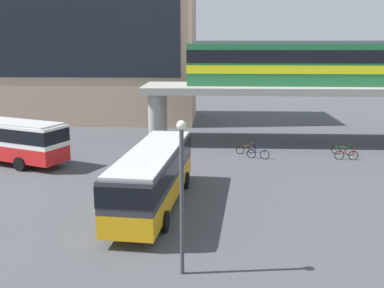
{
  "coord_description": "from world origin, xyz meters",
  "views": [
    {
      "loc": [
        3.6,
        -23.3,
        8.73
      ],
      "look_at": [
        2.2,
        5.51,
        2.2
      ],
      "focal_mm": 41.55,
      "sensor_mm": 36.0,
      "label": 1
    }
  ],
  "objects_px": {
    "bicycle_brown": "(246,149)",
    "bus_secondary": "(0,136)",
    "station_building": "(91,34)",
    "bicycle_blue": "(258,154)",
    "bicycle_red": "(346,155)",
    "train": "(335,63)",
    "bus_main": "(153,172)",
    "bicycle_green": "(343,150)"
  },
  "relations": [
    {
      "from": "station_building",
      "to": "train",
      "type": "xyz_separation_m",
      "value": [
        24.5,
        -11.52,
        -2.72
      ]
    },
    {
      "from": "train",
      "to": "bus_main",
      "type": "xyz_separation_m",
      "value": [
        -13.72,
        -16.97,
        -5.12
      ]
    },
    {
      "from": "bus_main",
      "to": "bus_secondary",
      "type": "distance_m",
      "value": 15.49
    },
    {
      "from": "bicycle_red",
      "to": "bus_secondary",
      "type": "bearing_deg",
      "value": -175.78
    },
    {
      "from": "bus_secondary",
      "to": "bicycle_red",
      "type": "relative_size",
      "value": 6.24
    },
    {
      "from": "train",
      "to": "bicycle_brown",
      "type": "height_order",
      "value": "train"
    },
    {
      "from": "station_building",
      "to": "bicycle_blue",
      "type": "relative_size",
      "value": 13.65
    },
    {
      "from": "bicycle_green",
      "to": "station_building",
      "type": "bearing_deg",
      "value": 146.66
    },
    {
      "from": "train",
      "to": "bus_secondary",
      "type": "distance_m",
      "value": 28.08
    },
    {
      "from": "train",
      "to": "bicycle_red",
      "type": "xyz_separation_m",
      "value": [
        -0.26,
        -6.14,
        -6.75
      ]
    },
    {
      "from": "bus_main",
      "to": "bus_secondary",
      "type": "height_order",
      "value": "same"
    },
    {
      "from": "station_building",
      "to": "bicycle_red",
      "type": "height_order",
      "value": "station_building"
    },
    {
      "from": "bus_main",
      "to": "bicycle_blue",
      "type": "bearing_deg",
      "value": 58.3
    },
    {
      "from": "bicycle_red",
      "to": "bicycle_green",
      "type": "distance_m",
      "value": 1.61
    },
    {
      "from": "train",
      "to": "bicycle_blue",
      "type": "distance_m",
      "value": 11.49
    },
    {
      "from": "station_building",
      "to": "bicycle_blue",
      "type": "xyz_separation_m",
      "value": [
        17.49,
        -17.63,
        -9.47
      ]
    },
    {
      "from": "station_building",
      "to": "bus_main",
      "type": "relative_size",
      "value": 2.09
    },
    {
      "from": "bus_main",
      "to": "bicycle_brown",
      "type": "bearing_deg",
      "value": 64.71
    },
    {
      "from": "bus_main",
      "to": "bicycle_blue",
      "type": "xyz_separation_m",
      "value": [
        6.71,
        10.86,
        -1.63
      ]
    },
    {
      "from": "bus_main",
      "to": "bicycle_red",
      "type": "distance_m",
      "value": 17.35
    },
    {
      "from": "bicycle_brown",
      "to": "train",
      "type": "bearing_deg",
      "value": 29.83
    },
    {
      "from": "bicycle_green",
      "to": "train",
      "type": "bearing_deg",
      "value": 88.92
    },
    {
      "from": "bicycle_blue",
      "to": "bicycle_green",
      "type": "bearing_deg",
      "value": 12.73
    },
    {
      "from": "train",
      "to": "bicycle_green",
      "type": "xyz_separation_m",
      "value": [
        -0.09,
        -4.54,
        -6.75
      ]
    },
    {
      "from": "train",
      "to": "station_building",
      "type": "bearing_deg",
      "value": 154.82
    },
    {
      "from": "bicycle_blue",
      "to": "train",
      "type": "bearing_deg",
      "value": 41.06
    },
    {
      "from": "bicycle_red",
      "to": "bus_main",
      "type": "bearing_deg",
      "value": -141.19
    },
    {
      "from": "station_building",
      "to": "bus_main",
      "type": "xyz_separation_m",
      "value": [
        10.78,
        -28.49,
        -7.84
      ]
    },
    {
      "from": "train",
      "to": "bicycle_green",
      "type": "bearing_deg",
      "value": -91.08
    },
    {
      "from": "bus_secondary",
      "to": "bicycle_blue",
      "type": "distance_m",
      "value": 19.56
    },
    {
      "from": "bus_secondary",
      "to": "bicycle_blue",
      "type": "bearing_deg",
      "value": 5.79
    },
    {
      "from": "bicycle_blue",
      "to": "bicycle_green",
      "type": "height_order",
      "value": "same"
    },
    {
      "from": "bus_main",
      "to": "bicycle_green",
      "type": "distance_m",
      "value": 18.52
    },
    {
      "from": "bus_main",
      "to": "bus_secondary",
      "type": "bearing_deg",
      "value": 144.96
    },
    {
      "from": "train",
      "to": "bus_secondary",
      "type": "relative_size",
      "value": 2.3
    },
    {
      "from": "bicycle_brown",
      "to": "bicycle_red",
      "type": "height_order",
      "value": "same"
    },
    {
      "from": "station_building",
      "to": "bicycle_red",
      "type": "xyz_separation_m",
      "value": [
        24.25,
        -17.66,
        -9.47
      ]
    },
    {
      "from": "train",
      "to": "bicycle_brown",
      "type": "xyz_separation_m",
      "value": [
        -7.82,
        -4.48,
        -6.75
      ]
    },
    {
      "from": "station_building",
      "to": "bus_secondary",
      "type": "height_order",
      "value": "station_building"
    },
    {
      "from": "bus_secondary",
      "to": "bicycle_brown",
      "type": "height_order",
      "value": "bus_secondary"
    },
    {
      "from": "bicycle_brown",
      "to": "bicycle_green",
      "type": "distance_m",
      "value": 7.73
    },
    {
      "from": "bicycle_brown",
      "to": "bus_secondary",
      "type": "bearing_deg",
      "value": -169.06
    }
  ]
}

